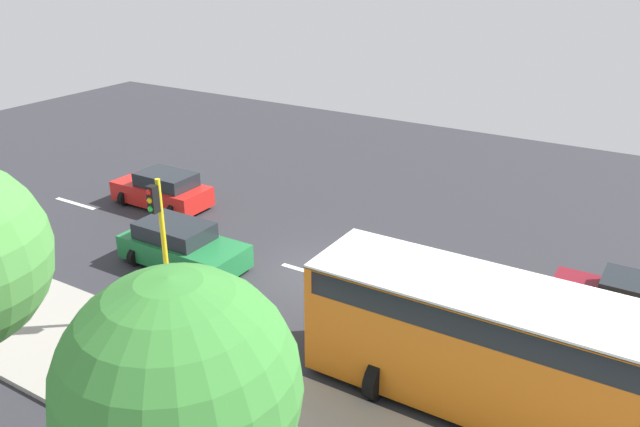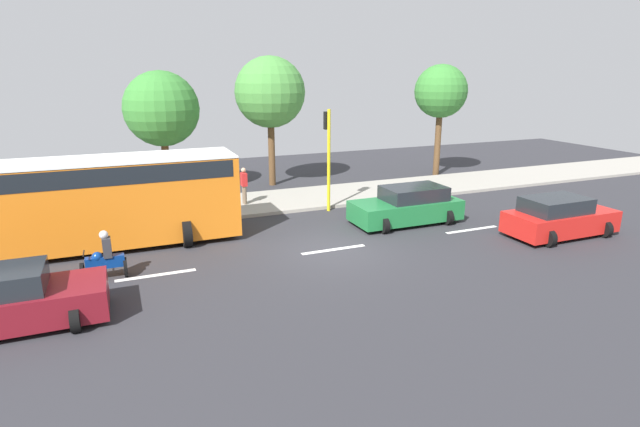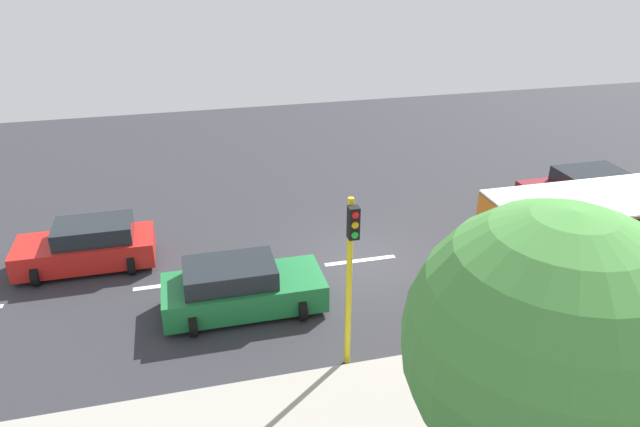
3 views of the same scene
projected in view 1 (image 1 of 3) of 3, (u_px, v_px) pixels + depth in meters
The scene contains 14 objects.
ground_plane at pixel (312, 274), 21.52m from camera, with size 40.00×60.00×0.10m, color #2D2D33.
sidewalk at pixel (164, 384), 15.97m from camera, with size 4.00×60.00×0.15m, color #9E998E.
lane_stripe_far_north at pixel (75, 203), 27.26m from camera, with size 0.20×2.40×0.01m, color white.
lane_stripe_north at pixel (180, 234), 24.38m from camera, with size 0.20×2.40×0.01m, color white.
lane_stripe_mid at pixel (312, 273), 21.50m from camera, with size 0.20×2.40×0.01m, color white.
lane_stripe_south at pixel (485, 324), 18.62m from camera, with size 0.20×2.40×0.01m, color white.
car_maroon at pixel (635, 306), 18.20m from camera, with size 2.23×4.48×1.52m.
car_green at pixel (182, 246), 21.77m from camera, with size 2.34×4.49×1.52m.
car_red at pixel (163, 190), 26.76m from camera, with size 2.25×4.24×1.52m.
city_bus at pixel (543, 355), 14.11m from camera, with size 3.20×11.00×3.16m.
motorcycle at pixel (534, 324), 17.45m from camera, with size 0.60×1.30×1.53m.
pedestrian_near_signal at pixel (211, 367), 15.01m from camera, with size 0.40×0.24×1.69m.
traffic_light_corner at pixel (160, 234), 17.44m from camera, with size 0.49×0.24×4.50m.
street_tree_south at pixel (180, 389), 9.29m from camera, with size 3.65×3.65×6.12m.
Camera 1 is at (16.07, 10.15, 10.26)m, focal length 35.70 mm.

